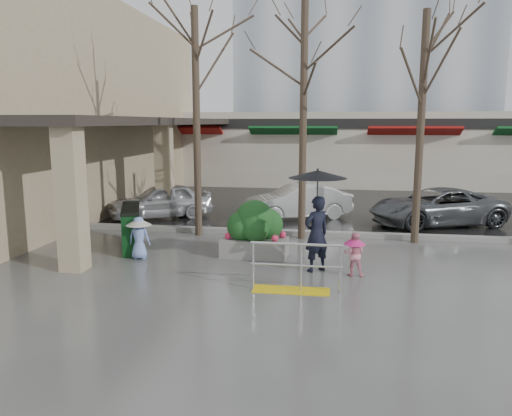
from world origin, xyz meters
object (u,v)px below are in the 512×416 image
(tree_midwest, at_px, (304,59))
(child_pink, at_px, (354,251))
(child_blue, at_px, (139,233))
(car_c, at_px, (437,207))
(handrail, at_px, (294,273))
(car_a, at_px, (161,201))
(tree_west, at_px, (195,67))
(planter, at_px, (255,229))
(news_boxes, at_px, (131,228))
(tree_mideast, at_px, (424,71))
(woman, at_px, (317,210))
(car_b, at_px, (298,201))

(tree_midwest, height_order, child_pink, tree_midwest)
(child_blue, xyz_separation_m, car_c, (8.37, 5.64, -0.04))
(handrail, height_order, tree_midwest, tree_midwest)
(car_a, bearing_deg, tree_midwest, 34.72)
(tree_west, bearing_deg, planter, -46.13)
(news_boxes, xyz_separation_m, car_c, (9.01, 4.62, 0.04))
(child_blue, bearing_deg, car_a, -79.72)
(car_c, bearing_deg, tree_midwest, -78.08)
(tree_mideast, bearing_deg, car_c, 67.70)
(planter, xyz_separation_m, news_boxes, (-3.52, 0.30, -0.13))
(car_c, bearing_deg, news_boxes, -82.45)
(tree_mideast, relative_size, woman, 2.67)
(child_pink, distance_m, car_a, 9.03)
(tree_west, distance_m, news_boxes, 5.08)
(child_pink, bearing_deg, news_boxes, -12.74)
(tree_midwest, relative_size, child_blue, 6.32)
(tree_mideast, xyz_separation_m, planter, (-4.37, -2.21, -4.15))
(child_pink, bearing_deg, tree_mideast, -115.86)
(tree_west, bearing_deg, car_c, 19.59)
(child_blue, xyz_separation_m, planter, (2.88, 0.72, 0.05))
(tree_west, xyz_separation_m, car_b, (2.86, 3.16, -4.45))
(child_blue, bearing_deg, car_c, -149.66)
(planter, distance_m, news_boxes, 3.54)
(tree_mideast, relative_size, child_pink, 6.42)
(car_c, bearing_deg, tree_mideast, -41.93)
(woman, distance_m, planter, 2.10)
(child_pink, xyz_separation_m, news_boxes, (-6.02, 1.61, 0.02))
(handrail, bearing_deg, car_a, 126.82)
(news_boxes, height_order, car_a, car_a)
(tree_west, distance_m, child_blue, 5.36)
(tree_west, distance_m, tree_midwest, 3.20)
(handrail, bearing_deg, tree_west, 124.99)
(tree_midwest, relative_size, woman, 2.88)
(handrail, relative_size, car_c, 0.42)
(tree_west, xyz_separation_m, car_a, (-2.11, 2.50, -4.45))
(car_a, bearing_deg, woman, 15.18)
(tree_midwest, relative_size, car_c, 1.54)
(handrail, height_order, car_a, car_a)
(car_a, bearing_deg, child_pink, 18.11)
(tree_midwest, height_order, woman, tree_midwest)
(car_b, bearing_deg, car_c, 59.65)
(planter, bearing_deg, car_b, 82.24)
(tree_mideast, height_order, car_a, tree_mideast)
(tree_midwest, bearing_deg, woman, -80.50)
(child_blue, height_order, car_b, car_b)
(news_boxes, relative_size, car_b, 0.55)
(child_pink, xyz_separation_m, child_blue, (-5.38, 0.59, 0.10))
(car_b, distance_m, car_c, 4.77)
(handrail, xyz_separation_m, woman, (0.39, 1.49, 1.08))
(child_pink, xyz_separation_m, car_c, (2.99, 6.23, 0.06))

